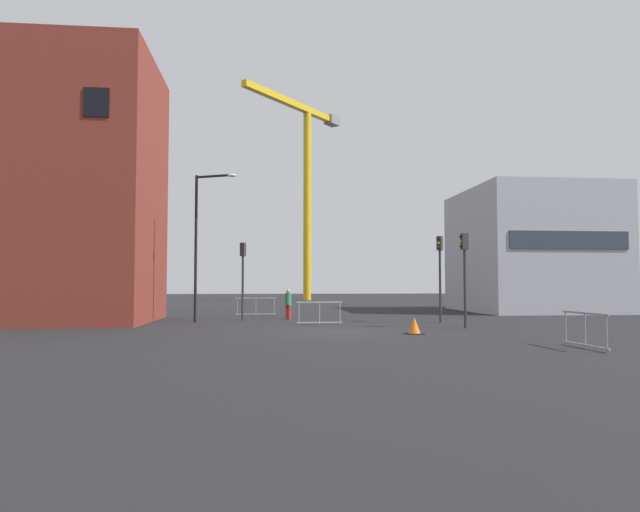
# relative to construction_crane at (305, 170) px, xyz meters

# --- Properties ---
(ground) EXTENTS (160.00, 160.00, 0.00)m
(ground) POSITION_rel_construction_crane_xyz_m (-1.83, -40.79, -14.94)
(ground) COLOR black
(brick_building) EXTENTS (8.68, 7.91, 13.27)m
(brick_building) POSITION_rel_construction_crane_xyz_m (-14.51, -34.01, -8.31)
(brick_building) COLOR maroon
(brick_building) RESTS_ON ground
(office_block) EXTENTS (9.04, 9.88, 8.39)m
(office_block) POSITION_rel_construction_crane_xyz_m (13.86, -25.99, -10.74)
(office_block) COLOR #A8AAB2
(office_block) RESTS_ON ground
(construction_crane) EXTENTS (11.64, 13.15, 22.62)m
(construction_crane) POSITION_rel_construction_crane_xyz_m (0.00, 0.00, 0.00)
(construction_crane) COLOR gold
(construction_crane) RESTS_ON ground
(streetlamp_tall) EXTENTS (2.10, 0.96, 7.37)m
(streetlamp_tall) POSITION_rel_construction_crane_xyz_m (-7.71, -34.73, -10.54)
(streetlamp_tall) COLOR black
(streetlamp_tall) RESTS_ON ground
(traffic_light_island) EXTENTS (0.33, 0.39, 4.06)m
(traffic_light_island) POSITION_rel_construction_crane_xyz_m (-5.68, -33.41, -12.22)
(traffic_light_island) COLOR #2D2D30
(traffic_light_island) RESTS_ON ground
(traffic_light_median) EXTENTS (0.38, 0.28, 4.10)m
(traffic_light_median) POSITION_rel_construction_crane_xyz_m (4.09, -39.44, -12.20)
(traffic_light_median) COLOR #2D2D30
(traffic_light_median) RESTS_ON ground
(traffic_light_crosswalk) EXTENTS (0.36, 0.37, 4.26)m
(traffic_light_crosswalk) POSITION_rel_construction_crane_xyz_m (4.06, -36.14, -12.10)
(traffic_light_crosswalk) COLOR #2D2D30
(traffic_light_crosswalk) RESTS_ON ground
(pedestrian_walking) EXTENTS (0.34, 0.34, 1.62)m
(pedestrian_walking) POSITION_rel_construction_crane_xyz_m (-3.28, -32.86, -14.00)
(pedestrian_walking) COLOR red
(pedestrian_walking) RESTS_ON ground
(safety_barrier_mid_span) EXTENTS (0.16, 2.17, 1.08)m
(safety_barrier_mid_span) POSITION_rel_construction_crane_xyz_m (4.94, -46.97, -14.38)
(safety_barrier_mid_span) COLOR gray
(safety_barrier_mid_span) RESTS_ON ground
(safety_barrier_rear) EXTENTS (2.15, 0.06, 1.08)m
(safety_barrier_rear) POSITION_rel_construction_crane_xyz_m (-1.97, -36.78, -14.38)
(safety_barrier_rear) COLOR #9EA0A5
(safety_barrier_rear) RESTS_ON ground
(safety_barrier_right_run) EXTENTS (2.44, 0.16, 1.08)m
(safety_barrier_right_run) POSITION_rel_construction_crane_xyz_m (-5.07, -29.31, -14.38)
(safety_barrier_right_run) COLOR gray
(safety_barrier_right_run) RESTS_ON ground
(traffic_cone_orange) EXTENTS (0.63, 0.63, 0.64)m
(traffic_cone_orange) POSITION_rel_construction_crane_xyz_m (1.18, -41.86, -14.64)
(traffic_cone_orange) COLOR black
(traffic_cone_orange) RESTS_ON ground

